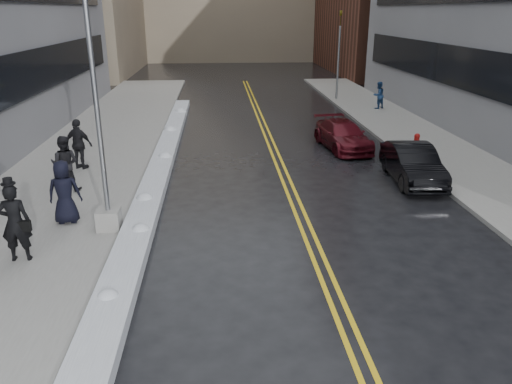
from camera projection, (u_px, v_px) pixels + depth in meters
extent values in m
plane|color=black|center=(224.00, 261.00, 13.02)|extent=(160.00, 160.00, 0.00)
cube|color=gray|center=(90.00, 157.00, 21.94)|extent=(5.50, 50.00, 0.15)
cube|color=gray|center=(437.00, 150.00, 23.07)|extent=(4.00, 50.00, 0.15)
cube|color=gold|center=(272.00, 155.00, 22.55)|extent=(0.12, 50.00, 0.01)
cube|color=gold|center=(279.00, 155.00, 22.57)|extent=(0.12, 50.00, 0.01)
cube|color=silver|center=(160.00, 167.00, 20.27)|extent=(0.90, 30.00, 0.34)
cube|color=gray|center=(109.00, 219.00, 14.50)|extent=(0.65, 0.65, 0.60)
cylinder|color=gray|center=(94.00, 87.00, 13.19)|extent=(0.14, 0.14, 7.00)
cylinder|color=maroon|center=(416.00, 143.00, 22.87)|extent=(0.24, 0.24, 0.60)
sphere|color=maroon|center=(417.00, 136.00, 22.77)|extent=(0.26, 0.26, 0.26)
cylinder|color=maroon|center=(417.00, 142.00, 22.86)|extent=(0.25, 0.10, 0.10)
cylinder|color=gray|center=(338.00, 63.00, 35.19)|extent=(0.14, 0.14, 5.00)
imported|color=#594C0C|center=(341.00, 18.00, 34.16)|extent=(0.16, 0.20, 1.00)
imported|color=black|center=(15.00, 223.00, 12.45)|extent=(0.78, 0.54, 2.04)
imported|color=black|center=(65.00, 163.00, 17.38)|extent=(0.99, 0.78, 1.98)
imported|color=black|center=(64.00, 192.00, 14.72)|extent=(1.00, 0.70, 1.93)
imported|color=black|center=(79.00, 144.00, 19.80)|extent=(1.28, 0.89, 2.02)
imported|color=navy|center=(378.00, 95.00, 32.13)|extent=(1.04, 0.97, 1.72)
imported|color=black|center=(413.00, 164.00, 18.84)|extent=(1.78, 4.37, 1.41)
imported|color=#420A11|center=(343.00, 135.00, 23.42)|extent=(2.31, 4.60, 1.28)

